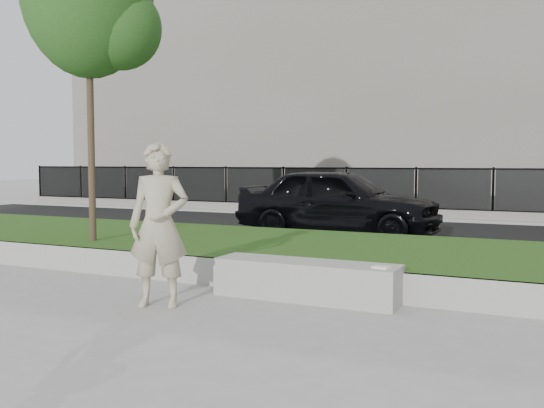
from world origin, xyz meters
The scene contains 11 objects.
ground centered at (0.00, 0.00, 0.00)m, with size 90.00×90.00×0.00m, color gray.
grass_bank centered at (0.00, 3.00, 0.20)m, with size 34.00×4.00×0.40m, color black.
grass_kerb centered at (0.00, 1.04, 0.20)m, with size 34.00×0.08×0.40m, color gray.
street centered at (0.00, 8.50, 0.02)m, with size 34.00×7.00×0.04m, color black.
far_pavement centered at (0.00, 13.00, 0.06)m, with size 34.00×3.00×0.12m, color gray.
iron_fence centered at (0.00, 12.00, 0.54)m, with size 32.00×0.30×1.50m.
building_facade centered at (0.00, 20.00, 5.00)m, with size 34.00×10.00×10.00m, color slate.
stone_bench centered at (0.40, 0.80, 0.25)m, with size 2.42×0.60×0.49m, color gray.
man centered at (-1.09, -0.32, 1.00)m, with size 0.73×0.48×2.01m, color tan.
book centered at (1.41, 0.71, 0.51)m, with size 0.20×0.14×0.02m, color white.
car_dark centered at (-1.34, 7.02, 0.85)m, with size 1.91×4.74×1.62m, color black.
Camera 1 is at (3.32, -6.36, 1.77)m, focal length 40.00 mm.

